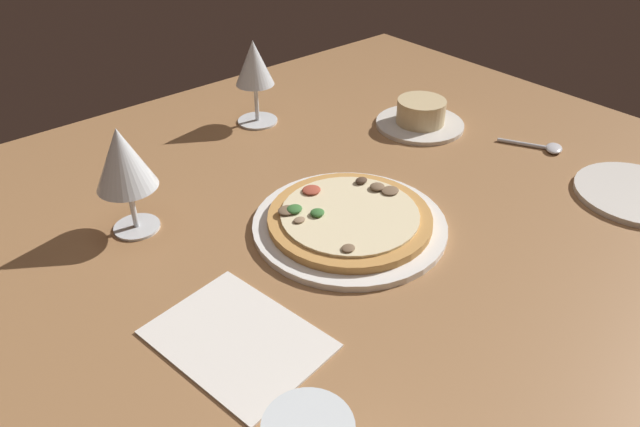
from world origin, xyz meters
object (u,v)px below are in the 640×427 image
(pizza_main, at_px, (349,221))
(spoon, at_px, (545,147))
(ramekin_on_saucer, at_px, (420,116))
(paper_menu, at_px, (238,339))
(wine_glass_far, at_px, (254,67))
(wine_glass_near, at_px, (123,161))
(side_plate, at_px, (637,194))

(pizza_main, distance_m, spoon, 0.42)
(ramekin_on_saucer, distance_m, paper_menu, 0.61)
(paper_menu, bearing_deg, ramekin_on_saucer, 13.67)
(wine_glass_far, relative_size, wine_glass_near, 1.00)
(side_plate, bearing_deg, wine_glass_near, 146.01)
(wine_glass_near, xyz_separation_m, paper_menu, (-0.01, -0.27, -0.11))
(wine_glass_near, height_order, spoon, wine_glass_near)
(pizza_main, distance_m, wine_glass_far, 0.39)
(wine_glass_near, bearing_deg, paper_menu, -92.23)
(paper_menu, bearing_deg, wine_glass_far, 43.74)
(wine_glass_near, distance_m, spoon, 0.71)
(pizza_main, xyz_separation_m, ramekin_on_saucer, (0.32, 0.15, 0.01))
(spoon, bearing_deg, wine_glass_near, 159.40)
(paper_menu, bearing_deg, side_plate, -21.82)
(wine_glass_far, distance_m, side_plate, 0.67)
(wine_glass_near, relative_size, paper_menu, 0.82)
(wine_glass_far, height_order, wine_glass_near, same)
(wine_glass_far, relative_size, spoon, 1.45)
(wine_glass_far, relative_size, side_plate, 0.86)
(wine_glass_far, xyz_separation_m, spoon, (0.32, -0.42, -0.10))
(wine_glass_near, xyz_separation_m, side_plate, (0.63, -0.42, -0.10))
(pizza_main, relative_size, side_plate, 1.50)
(paper_menu, height_order, spoon, spoon)
(ramekin_on_saucer, bearing_deg, spoon, -64.44)
(wine_glass_near, height_order, side_plate, wine_glass_near)
(ramekin_on_saucer, height_order, wine_glass_near, wine_glass_near)
(spoon, bearing_deg, paper_menu, -177.69)
(ramekin_on_saucer, xyz_separation_m, paper_menu, (-0.57, -0.23, -0.02))
(ramekin_on_saucer, xyz_separation_m, side_plate, (0.07, -0.38, -0.02))
(pizza_main, relative_size, wine_glass_far, 1.75)
(paper_menu, bearing_deg, wine_glass_near, 79.16)
(wine_glass_near, distance_m, paper_menu, 0.29)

